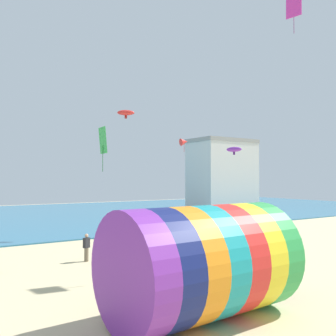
{
  "coord_description": "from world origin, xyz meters",
  "views": [
    {
      "loc": [
        -9.1,
        -9.7,
        4.67
      ],
      "look_at": [
        -1.35,
        2.23,
        5.07
      ],
      "focal_mm": 40.0,
      "sensor_mm": 36.0,
      "label": 1
    }
  ],
  "objects": [
    {
      "name": "ground_plane",
      "position": [
        0.0,
        0.0,
        0.0
      ],
      "size": [
        120.0,
        120.0,
        0.0
      ],
      "primitive_type": "plane",
      "color": "#CCBA8C"
    },
    {
      "name": "kite_handler",
      "position": [
        3.74,
        0.87,
        0.86
      ],
      "size": [
        0.24,
        0.37,
        1.69
      ],
      "color": "black",
      "rests_on": "ground"
    },
    {
      "name": "kite_red_parafoil",
      "position": [
        4.64,
        17.83,
        10.08
      ],
      "size": [
        1.53,
        1.21,
        0.77
      ],
      "color": "red"
    },
    {
      "name": "kite_magenta_diamond",
      "position": [
        8.55,
        4.17,
        14.62
      ],
      "size": [
        0.23,
        0.94,
        2.33
      ],
      "color": "#D1339E"
    },
    {
      "name": "kite_green_diamond",
      "position": [
        -0.9,
        9.55,
        6.75
      ],
      "size": [
        0.21,
        1.01,
        2.47
      ],
      "color": "green"
    },
    {
      "name": "sea",
      "position": [
        0.0,
        37.71,
        0.05
      ],
      "size": [
        120.0,
        40.0,
        0.1
      ],
      "primitive_type": "cube",
      "color": "teal",
      "rests_on": "ground"
    },
    {
      "name": "kite_purple_parafoil",
      "position": [
        10.96,
        11.77,
        6.93
      ],
      "size": [
        0.96,
        1.28,
        0.61
      ],
      "color": "purple"
    },
    {
      "name": "bystander_mid_beach",
      "position": [
        9.63,
        6.48,
        0.78
      ],
      "size": [
        0.27,
        0.39,
        1.56
      ],
      "color": "#383D56",
      "rests_on": "ground"
    },
    {
      "name": "promenade_building",
      "position": [
        22.97,
        26.86,
        4.86
      ],
      "size": [
        8.18,
        5.28,
        9.7
      ],
      "color": "silver",
      "rests_on": "ground"
    },
    {
      "name": "bystander_near_water",
      "position": [
        -1.42,
        10.57,
        0.78
      ],
      "size": [
        0.42,
        0.35,
        1.55
      ],
      "color": "#726651",
      "rests_on": "ground"
    },
    {
      "name": "giant_inflatable_tube",
      "position": [
        -1.32,
        0.24,
        1.88
      ],
      "size": [
        6.35,
        4.04,
        3.77
      ],
      "color": "purple",
      "rests_on": "ground"
    },
    {
      "name": "kite_red_delta",
      "position": [
        9.36,
        16.2,
        7.8
      ],
      "size": [
        0.82,
        0.74,
        1.23
      ],
      "color": "red"
    }
  ]
}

